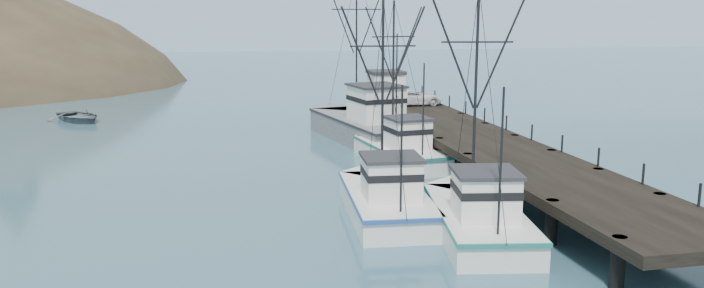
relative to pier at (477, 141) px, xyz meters
name	(u,v)px	position (x,y,z in m)	size (l,w,h in m)	color
ground	(293,272)	(-14.00, -16.00, -1.69)	(400.00, 400.00, 0.00)	#30566B
pier	(477,141)	(0.00, 0.00, 0.00)	(6.00, 44.00, 2.00)	black
distant_ridge	(255,47)	(-4.00, 154.00, -1.69)	(360.00, 40.00, 26.00)	#9EB2C6
distant_ridge_far	(76,46)	(-54.00, 169.00, -1.69)	(180.00, 25.00, 18.00)	silver
trawler_near	(476,216)	(-5.19, -12.85, -0.87)	(5.25, 11.38, 11.44)	white
trawler_mid	(385,198)	(-8.52, -9.09, -0.87)	(4.42, 11.11, 11.00)	white
trawler_far	(398,151)	(-4.70, 2.21, -0.87)	(4.66, 10.79, 11.04)	white
work_vessel	(364,125)	(-5.14, 10.58, -0.46)	(7.21, 15.94, 13.23)	slate
pier_shed	(386,86)	(-1.50, 18.00, 1.73)	(3.00, 3.20, 2.80)	silver
pickup_truck	(414,97)	(0.32, 15.30, 1.00)	(2.28, 4.94, 1.37)	white
motorboat	(79,121)	(-28.88, 25.11, -1.69)	(4.25, 5.95, 1.23)	#555C5F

